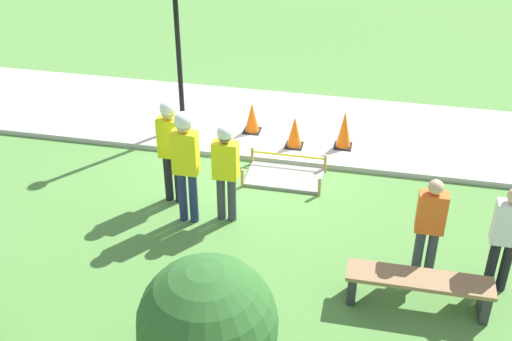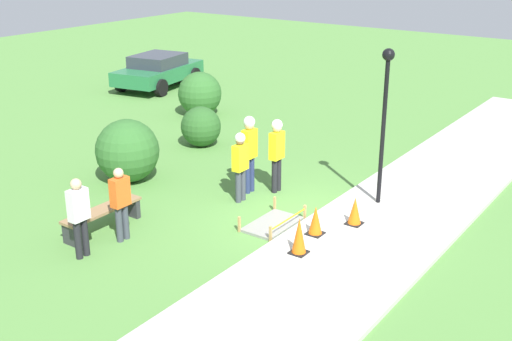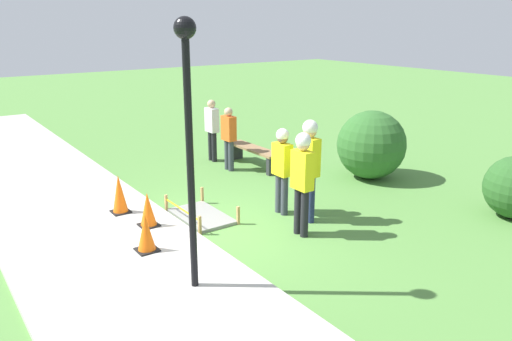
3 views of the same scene
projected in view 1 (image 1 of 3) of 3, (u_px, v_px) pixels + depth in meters
ground_plane at (256, 161)px, 12.18m from camera, size 60.00×60.00×0.00m
sidewalk at (271, 123)px, 13.44m from camera, size 28.00×3.06×0.10m
wet_concrete_patch at (284, 177)px, 11.62m from camera, size 1.42×0.87×0.35m
traffic_cone_near_patch at (344, 129)px, 12.29m from camera, size 0.34×0.34×0.76m
traffic_cone_far_patch at (294, 132)px, 12.34m from camera, size 0.34×0.34×0.63m
traffic_cone_sidewalk_edge at (252, 117)px, 12.88m from camera, size 0.34×0.34×0.63m
park_bench at (419, 286)px, 8.63m from camera, size 1.95×0.44×0.50m
worker_supervisor at (171, 142)px, 10.48m from camera, size 0.40×0.27×1.87m
worker_assistant at (185, 157)px, 9.93m from camera, size 0.40×0.28×1.96m
worker_trainee at (226, 165)px, 10.06m from camera, size 0.40×0.25×1.72m
bystander_in_orange_shirt at (430, 223)px, 8.92m from camera, size 0.40×0.22×1.61m
bystander_in_gray_shirt at (506, 234)px, 8.64m from camera, size 0.40×0.22×1.67m
lamppost_near at (176, 12)px, 11.96m from camera, size 0.28×0.28×3.64m
shrub_rounded_mid at (208, 324)px, 7.37m from camera, size 1.65×1.65×1.65m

